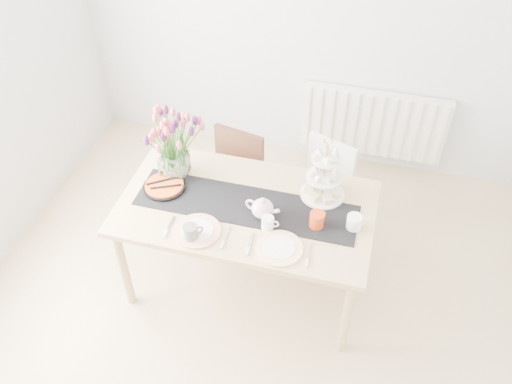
% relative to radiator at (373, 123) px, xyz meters
% --- Properties ---
extents(room_shell, '(4.50, 4.50, 4.50)m').
position_rel_radiator_xyz_m(room_shell, '(-0.50, -2.19, 0.85)').
color(room_shell, tan).
rests_on(room_shell, ground).
extents(radiator, '(1.20, 0.08, 0.60)m').
position_rel_radiator_xyz_m(radiator, '(0.00, 0.00, 0.00)').
color(radiator, white).
rests_on(radiator, room_shell).
extents(dining_table, '(1.60, 0.90, 0.75)m').
position_rel_radiator_xyz_m(dining_table, '(-0.68, -1.51, 0.22)').
color(dining_table, tan).
rests_on(dining_table, ground).
extents(chair_brown, '(0.47, 0.47, 0.80)m').
position_rel_radiator_xyz_m(chair_brown, '(-0.94, -0.94, 0.01)').
color(chair_brown, '#391F15').
rests_on(chair_brown, ground).
extents(chair_white, '(0.50, 0.50, 0.77)m').
position_rel_radiator_xyz_m(chair_white, '(-0.28, -0.84, -0.01)').
color(chair_white, white).
rests_on(chair_white, ground).
extents(table_runner, '(1.40, 0.35, 0.01)m').
position_rel_radiator_xyz_m(table_runner, '(-0.68, -1.51, 0.30)').
color(table_runner, black).
rests_on(table_runner, dining_table).
extents(tulip_vase, '(0.60, 0.60, 0.51)m').
position_rel_radiator_xyz_m(tulip_vase, '(-1.22, -1.34, 0.63)').
color(tulip_vase, silver).
rests_on(tulip_vase, dining_table).
extents(cake_stand, '(0.29, 0.29, 0.42)m').
position_rel_radiator_xyz_m(cake_stand, '(-0.23, -1.30, 0.42)').
color(cake_stand, gold).
rests_on(cake_stand, dining_table).
extents(teapot, '(0.25, 0.22, 0.14)m').
position_rel_radiator_xyz_m(teapot, '(-0.56, -1.58, 0.37)').
color(teapot, silver).
rests_on(teapot, dining_table).
extents(cream_jug, '(0.12, 0.12, 0.09)m').
position_rel_radiator_xyz_m(cream_jug, '(-0.00, -1.53, 0.35)').
color(cream_jug, white).
rests_on(cream_jug, dining_table).
extents(tart_tin, '(0.28, 0.28, 0.03)m').
position_rel_radiator_xyz_m(tart_tin, '(-1.23, -1.49, 0.32)').
color(tart_tin, black).
rests_on(tart_tin, dining_table).
extents(mug_grey, '(0.12, 0.12, 0.10)m').
position_rel_radiator_xyz_m(mug_grey, '(-0.92, -1.86, 0.35)').
color(mug_grey, slate).
rests_on(mug_grey, dining_table).
extents(mug_white, '(0.08, 0.08, 0.09)m').
position_rel_radiator_xyz_m(mug_white, '(-0.50, -1.67, 0.34)').
color(mug_white, white).
rests_on(mug_white, dining_table).
extents(mug_orange, '(0.13, 0.13, 0.11)m').
position_rel_radiator_xyz_m(mug_orange, '(-0.22, -1.57, 0.35)').
color(mug_orange, red).
rests_on(mug_orange, dining_table).
extents(plate_left, '(0.29, 0.29, 0.01)m').
position_rel_radiator_xyz_m(plate_left, '(-0.90, -1.80, 0.31)').
color(plate_left, silver).
rests_on(plate_left, dining_table).
extents(plate_right, '(0.29, 0.29, 0.01)m').
position_rel_radiator_xyz_m(plate_right, '(-0.40, -1.81, 0.31)').
color(plate_right, white).
rests_on(plate_right, dining_table).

